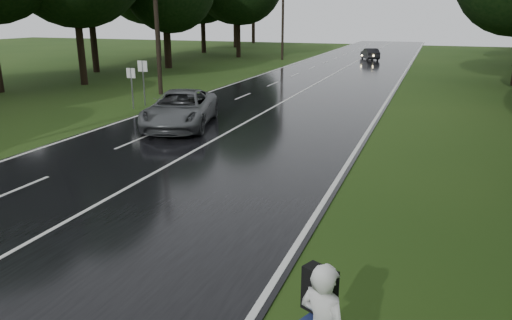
# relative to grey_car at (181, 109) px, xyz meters

# --- Properties ---
(ground) EXTENTS (160.00, 160.00, 0.00)m
(ground) POSITION_rel_grey_car_xyz_m (2.54, -11.16, -0.86)
(ground) COLOR #263F12
(ground) RESTS_ON ground
(road) EXTENTS (12.00, 140.00, 0.04)m
(road) POSITION_rel_grey_car_xyz_m (2.54, 8.84, -0.84)
(road) COLOR black
(road) RESTS_ON ground
(lane_center) EXTENTS (0.12, 140.00, 0.01)m
(lane_center) POSITION_rel_grey_car_xyz_m (2.54, 8.84, -0.82)
(lane_center) COLOR silver
(lane_center) RESTS_ON road
(grey_car) EXTENTS (4.25, 6.43, 1.64)m
(grey_car) POSITION_rel_grey_car_xyz_m (0.00, 0.00, 0.00)
(grey_car) COLOR #515356
(grey_car) RESTS_ON road
(far_car) EXTENTS (2.73, 4.16, 1.30)m
(far_car) POSITION_rel_grey_car_xyz_m (3.64, 37.89, -0.17)
(far_car) COLOR black
(far_car) RESTS_ON road
(utility_pole_mid) EXTENTS (1.80, 0.28, 9.29)m
(utility_pole_mid) POSITION_rel_grey_car_xyz_m (-5.96, 7.94, -0.86)
(utility_pole_mid) COLOR black
(utility_pole_mid) RESTS_ON ground
(utility_pole_far) EXTENTS (1.80, 0.28, 9.61)m
(utility_pole_far) POSITION_rel_grey_car_xyz_m (-5.96, 34.60, -0.86)
(utility_pole_far) COLOR black
(utility_pole_far) RESTS_ON ground
(road_sign_a) EXTENTS (0.54, 0.10, 2.26)m
(road_sign_a) POSITION_rel_grey_car_xyz_m (-4.66, 2.95, -0.86)
(road_sign_a) COLOR white
(road_sign_a) RESTS_ON ground
(road_sign_b) EXTENTS (0.61, 0.10, 2.55)m
(road_sign_b) POSITION_rel_grey_car_xyz_m (-4.66, 4.10, -0.86)
(road_sign_b) COLOR white
(road_sign_b) RESTS_ON ground
(tree_left_d) EXTENTS (10.22, 10.22, 15.96)m
(tree_left_d) POSITION_rel_grey_car_xyz_m (-13.73, 9.83, -0.86)
(tree_left_d) COLOR black
(tree_left_d) RESTS_ON ground
(tree_left_e) EXTENTS (8.41, 8.41, 13.15)m
(tree_left_e) POSITION_rel_grey_car_xyz_m (-13.79, 22.18, -0.86)
(tree_left_e) COLOR black
(tree_left_e) RESTS_ON ground
(tree_left_f) EXTENTS (9.68, 9.68, 15.12)m
(tree_left_f) POSITION_rel_grey_car_xyz_m (-12.05, 35.97, -0.86)
(tree_left_f) COLOR black
(tree_left_f) RESTS_ON ground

